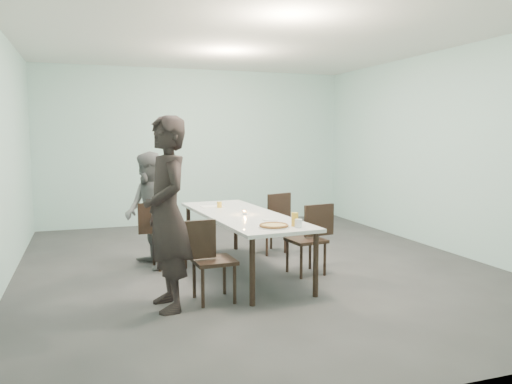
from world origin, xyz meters
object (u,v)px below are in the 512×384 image
object	(u,v)px
amber_tumbler	(219,205)
pizza	(274,226)
water_tumbler	(298,223)
chair_far_right	(273,219)
side_plate	(270,220)
chair_far_left	(163,230)
table	(242,218)
tealight	(245,213)
chair_near_right	(311,234)
beer_glass	(295,219)
diner_far	(150,210)
chair_near_left	(206,255)
diner_near	(167,214)

from	to	relation	value
amber_tumbler	pizza	bearing A→B (deg)	-83.85
water_tumbler	chair_far_right	bearing A→B (deg)	76.58
amber_tumbler	side_plate	bearing A→B (deg)	-75.58
chair_far_left	chair_far_right	world-z (taller)	same
table	side_plate	world-z (taller)	side_plate
table	tealight	distance (m)	0.10
chair_far_right	tealight	size ratio (longest dim) A/B	15.54
chair_far_left	chair_near_right	bearing A→B (deg)	-32.10
water_tumbler	chair_far_left	bearing A→B (deg)	126.95
side_plate	beer_glass	distance (m)	0.48
table	water_tumbler	world-z (taller)	water_tumbler
diner_far	pizza	distance (m)	1.94
table	chair_near_left	xyz separation A→B (m)	(-0.69, -0.97, -0.19)
pizza	beer_glass	distance (m)	0.25
pizza	tealight	bearing A→B (deg)	92.02
chair_near_right	diner_near	distance (m)	2.09
table	chair_near_left	world-z (taller)	chair_near_left
chair_near_left	diner_far	xyz separation A→B (m)	(-0.39, 1.55, 0.26)
chair_far_left	beer_glass	size ratio (longest dim) A/B	5.80
chair_near_right	amber_tumbler	bearing A→B (deg)	-52.87
table	chair_near_right	bearing A→B (deg)	-22.34
chair_near_right	beer_glass	xyz separation A→B (m)	(-0.52, -0.67, 0.32)
table	pizza	world-z (taller)	pizza
beer_glass	water_tumbler	xyz separation A→B (m)	(0.01, -0.08, -0.03)
pizza	chair_far_right	bearing A→B (deg)	69.15
table	diner_far	distance (m)	1.23
chair_far_left	chair_near_right	world-z (taller)	same
chair_far_left	pizza	bearing A→B (deg)	-63.25
chair_near_left	chair_far_left	xyz separation A→B (m)	(-0.23, 1.51, 0.00)
chair_near_left	amber_tumbler	distance (m)	1.72
diner_near	water_tumbler	world-z (taller)	diner_near
table	beer_glass	world-z (taller)	beer_glass
chair_far_right	chair_far_left	bearing A→B (deg)	-4.49
water_tumbler	diner_far	bearing A→B (deg)	129.66
chair_near_left	chair_far_left	distance (m)	1.52
side_plate	water_tumbler	bearing A→B (deg)	-76.78
side_plate	water_tumbler	size ratio (longest dim) A/B	2.00
chair_near_right	tealight	world-z (taller)	chair_near_right
diner_near	side_plate	xyz separation A→B (m)	(1.28, 0.50, -0.21)
side_plate	diner_near	bearing A→B (deg)	-158.75
table	diner_near	xyz separation A→B (m)	(-1.11, -1.04, 0.27)
diner_far	beer_glass	distance (m)	2.09
amber_tumbler	diner_far	bearing A→B (deg)	-177.07
chair_far_left	table	bearing A→B (deg)	-35.69
chair_near_right	chair_far_left	bearing A→B (deg)	-33.91
chair_near_right	beer_glass	size ratio (longest dim) A/B	5.80
beer_glass	chair_far_left	bearing A→B (deg)	128.11
chair_near_right	chair_far_right	world-z (taller)	same
diner_near	pizza	world-z (taller)	diner_near
chair_far_left	amber_tumbler	xyz separation A→B (m)	(0.79, 0.09, 0.29)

